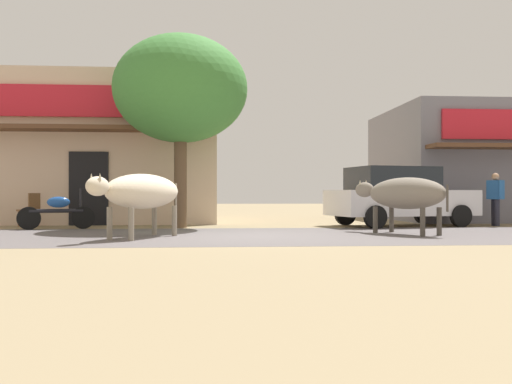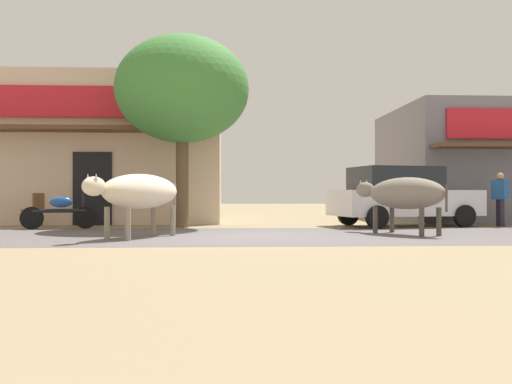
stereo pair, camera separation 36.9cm
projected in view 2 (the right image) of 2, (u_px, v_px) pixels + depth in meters
The scene contains 11 objects.
ground at pixel (243, 236), 12.50m from camera, with size 80.00×80.00×0.00m, color #907E5C.
asphalt_road at pixel (243, 236), 12.50m from camera, with size 72.00×5.32×0.00m, color #5C5656.
storefront_left_cafe at pixel (108, 153), 19.56m from camera, with size 7.56×6.72×4.53m.
storefront_right_club at pixel (484, 165), 20.24m from camera, with size 6.15×6.72×3.83m.
roadside_tree at pixel (182, 90), 15.48m from camera, with size 3.56×3.56×5.11m.
parked_hatchback_car at pixel (401, 196), 16.10m from camera, with size 4.26×2.59×1.64m.
parked_motorcycle at pixel (60, 211), 14.84m from camera, with size 1.83×0.58×1.04m.
cow_near_brown at pixel (140, 192), 11.84m from camera, with size 1.84×2.68×1.31m.
cow_far_dark at pixel (404, 194), 12.88m from camera, with size 1.73×2.56×1.26m.
pedestrian_by_shop at pixel (500, 195), 16.03m from camera, with size 0.42×0.61×1.48m.
cafe_chair_near_tree at pixel (35, 208), 15.98m from camera, with size 0.58×0.58×0.92m.
Camera 2 is at (-0.39, -12.50, 0.90)m, focal length 40.84 mm.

